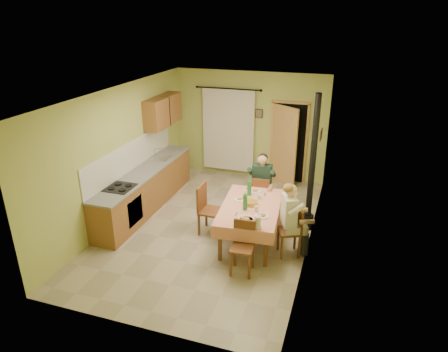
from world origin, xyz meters
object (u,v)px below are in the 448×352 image
(chair_right, at_px, (289,240))
(man_right, at_px, (291,212))
(chair_left, at_px, (211,219))
(chair_near, at_px, (242,257))
(man_far, at_px, (262,179))
(dining_table, at_px, (250,223))
(chair_far, at_px, (261,204))
(stove_flue, at_px, (311,183))

(chair_right, xyz_separation_m, man_right, (-0.01, -0.00, 0.59))
(chair_right, bearing_deg, chair_left, 57.22)
(chair_near, distance_m, man_far, 2.19)
(man_far, distance_m, man_right, 1.55)
(chair_left, xyz_separation_m, man_right, (1.62, -0.30, 0.59))
(chair_right, relative_size, man_far, 0.67)
(dining_table, xyz_separation_m, chair_right, (0.81, -0.22, -0.09))
(dining_table, relative_size, chair_right, 2.06)
(man_far, bearing_deg, chair_far, -90.00)
(chair_far, height_order, stove_flue, stove_flue)
(chair_far, height_order, man_far, man_far)
(man_far, bearing_deg, stove_flue, -15.85)
(chair_far, relative_size, chair_right, 1.00)
(dining_table, relative_size, chair_left, 1.88)
(dining_table, height_order, chair_right, chair_right)
(chair_near, distance_m, man_right, 1.19)
(man_far, relative_size, stove_flue, 0.50)
(chair_left, bearing_deg, man_far, 143.31)
(chair_far, height_order, chair_right, chair_far)
(dining_table, height_order, chair_far, chair_far)
(chair_near, height_order, chair_right, chair_right)
(dining_table, distance_m, man_far, 1.19)
(chair_near, bearing_deg, chair_right, -133.95)
(chair_far, relative_size, stove_flue, 0.34)
(man_right, bearing_deg, chair_left, 56.99)
(chair_left, height_order, man_right, man_right)
(chair_right, height_order, chair_left, chair_left)
(chair_near, height_order, man_far, man_far)
(chair_near, relative_size, chair_left, 0.91)
(chair_right, bearing_deg, chair_far, 10.66)
(dining_table, relative_size, man_far, 1.38)
(dining_table, distance_m, stove_flue, 1.47)
(stove_flue, bearing_deg, dining_table, -139.62)
(dining_table, xyz_separation_m, chair_near, (0.13, -1.02, -0.09))
(chair_far, bearing_deg, man_far, 90.00)
(chair_left, bearing_deg, chair_right, 81.08)
(chair_far, xyz_separation_m, chair_right, (0.85, -1.29, -0.00))
(chair_near, relative_size, stove_flue, 0.33)
(chair_near, xyz_separation_m, chair_left, (-0.96, 1.09, 0.00))
(chair_far, distance_m, chair_left, 1.27)
(dining_table, xyz_separation_m, chair_far, (-0.04, 1.07, -0.09))
(chair_right, height_order, man_far, man_far)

